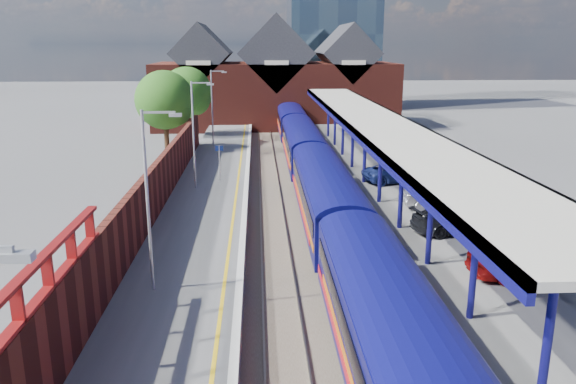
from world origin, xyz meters
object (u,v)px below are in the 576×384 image
platform_sign (219,157)px  parked_car_red (524,258)px  parked_car_silver (440,197)px  parked_car_blue (396,173)px  train (312,163)px  lamp_post_c (195,128)px  lamp_post_b (151,190)px  lamp_post_d (213,103)px  parked_car_dark (457,219)px

platform_sign → parked_car_red: bearing=-52.4°
parked_car_red → parked_car_silver: parked_car_red is taller
parked_car_red → parked_car_blue: parked_car_red is taller
train → parked_car_red: bearing=-68.5°
lamp_post_c → parked_car_red: (14.86, -15.54, -3.22)m
lamp_post_c → platform_sign: 3.34m
lamp_post_c → train: bearing=16.0°
lamp_post_b → parked_car_blue: 21.99m
lamp_post_d → parked_car_red: (14.86, -31.54, -3.22)m
train → parked_car_blue: size_ratio=14.13×
train → platform_sign: platform_sign is taller
lamp_post_b → parked_car_dark: (14.07, 6.11, -3.31)m
parked_car_blue → lamp_post_c: bearing=79.6°
platform_sign → parked_car_red: 22.15m
platform_sign → parked_car_dark: platform_sign is taller
parked_car_red → parked_car_silver: (-0.30, 9.89, -0.08)m
lamp_post_b → parked_car_silver: (14.57, 10.35, -3.31)m
train → parked_car_blue: (5.76, -1.30, -0.47)m
lamp_post_c → parked_car_blue: bearing=4.0°
lamp_post_d → parked_car_blue: lamp_post_d is taller
train → parked_car_red: train is taller
parked_car_red → parked_car_blue: 16.53m
lamp_post_c → platform_sign: (1.36, 2.00, -2.30)m
parked_car_silver → parked_car_dark: (-0.50, -4.24, -0.01)m
train → lamp_post_b: bearing=-113.3°
parked_car_blue → train: bearing=62.9°
parked_car_red → parked_car_blue: size_ratio=0.97×
train → lamp_post_c: bearing=-164.0°
lamp_post_d → parked_car_red: 35.01m
parked_car_blue → lamp_post_d: bearing=27.8°
lamp_post_c → parked_car_silver: size_ratio=1.68×
lamp_post_c → parked_car_dark: (14.07, -9.89, -3.31)m
lamp_post_d → parked_car_red: size_ratio=1.55×
train → parked_car_blue: 5.92m
lamp_post_d → parked_car_dark: lamp_post_d is taller
lamp_post_d → parked_car_red: bearing=-64.8°
lamp_post_b → lamp_post_c: (0.00, 16.00, 0.00)m
parked_car_dark → lamp_post_c: bearing=44.6°
platform_sign → parked_car_silver: (13.20, -7.65, -1.00)m
parked_car_red → parked_car_dark: size_ratio=0.96×
parked_car_silver → parked_car_blue: size_ratio=0.89×
lamp_post_b → parked_car_silver: bearing=35.4°
platform_sign → parked_car_blue: size_ratio=0.54×
train → lamp_post_c: size_ratio=9.42×
lamp_post_b → parked_car_red: 15.22m
parked_car_silver → parked_car_blue: (-0.95, 6.59, -0.04)m
train → lamp_post_d: bearing=119.7°
parked_car_silver → parked_car_blue: bearing=11.9°
lamp_post_b → lamp_post_c: bearing=90.0°
train → lamp_post_b: 20.07m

